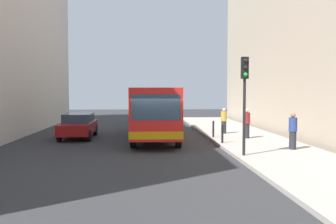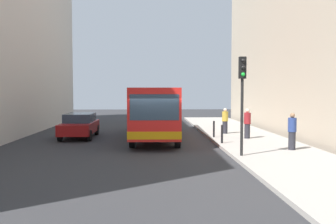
# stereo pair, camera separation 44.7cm
# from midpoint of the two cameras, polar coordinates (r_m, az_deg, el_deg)

# --- Properties ---
(ground_plane) EXTENTS (80.00, 80.00, 0.00)m
(ground_plane) POSITION_cam_midpoint_polar(r_m,az_deg,el_deg) (18.00, -1.19, -5.85)
(ground_plane) COLOR #2D2D30
(sidewalk) EXTENTS (4.40, 40.00, 0.15)m
(sidewalk) POSITION_cam_midpoint_polar(r_m,az_deg,el_deg) (18.92, 15.46, -5.30)
(sidewalk) COLOR #9E9991
(sidewalk) RESTS_ON ground
(bus) EXTENTS (2.82, 11.09, 3.00)m
(bus) POSITION_cam_midpoint_polar(r_m,az_deg,el_deg) (22.61, -1.29, 0.40)
(bus) COLOR red
(bus) RESTS_ON ground
(car_beside_bus) EXTENTS (1.86, 4.40, 1.48)m
(car_beside_bus) POSITION_cam_midpoint_polar(r_m,az_deg,el_deg) (23.21, -12.83, -1.94)
(car_beside_bus) COLOR maroon
(car_beside_bus) RESTS_ON ground
(car_behind_bus) EXTENTS (2.13, 4.52, 1.48)m
(car_behind_bus) POSITION_cam_midpoint_polar(r_m,az_deg,el_deg) (33.30, -1.74, -0.32)
(car_behind_bus) COLOR maroon
(car_behind_bus) RESTS_ON ground
(traffic_light) EXTENTS (0.28, 0.33, 4.10)m
(traffic_light) POSITION_cam_midpoint_polar(r_m,az_deg,el_deg) (15.74, 12.10, 3.75)
(traffic_light) COLOR black
(traffic_light) RESTS_ON sidewalk
(bollard_near) EXTENTS (0.11, 0.11, 0.95)m
(bollard_near) POSITION_cam_midpoint_polar(r_m,az_deg,el_deg) (19.50, 8.92, -3.34)
(bollard_near) COLOR black
(bollard_near) RESTS_ON sidewalk
(bollard_mid) EXTENTS (0.11, 0.11, 0.95)m
(bollard_mid) POSITION_cam_midpoint_polar(r_m,az_deg,el_deg) (21.92, 7.61, -2.60)
(bollard_mid) COLOR black
(bollard_mid) RESTS_ON sidewalk
(pedestrian_near_signal) EXTENTS (0.38, 0.38, 1.70)m
(pedestrian_near_signal) POSITION_cam_midpoint_polar(r_m,az_deg,el_deg) (18.05, 19.13, -2.82)
(pedestrian_near_signal) COLOR #26262D
(pedestrian_near_signal) RESTS_ON sidewalk
(pedestrian_mid_sidewalk) EXTENTS (0.38, 0.38, 1.69)m
(pedestrian_mid_sidewalk) POSITION_cam_midpoint_polar(r_m,az_deg,el_deg) (21.67, 12.62, -1.74)
(pedestrian_mid_sidewalk) COLOR #26262D
(pedestrian_mid_sidewalk) RESTS_ON sidewalk
(pedestrian_far_sidewalk) EXTENTS (0.38, 0.38, 1.61)m
(pedestrian_far_sidewalk) POSITION_cam_midpoint_polar(r_m,az_deg,el_deg) (23.89, 9.25, -1.36)
(pedestrian_far_sidewalk) COLOR #26262D
(pedestrian_far_sidewalk) RESTS_ON sidewalk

